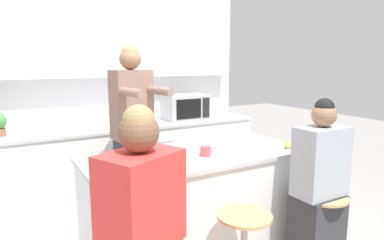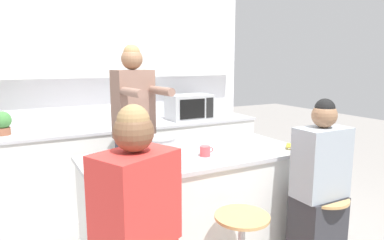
% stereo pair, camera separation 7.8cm
% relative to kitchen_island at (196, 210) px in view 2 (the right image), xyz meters
% --- Properties ---
extents(wall_back, '(3.31, 0.22, 2.70)m').
position_rel_kitchen_island_xyz_m(wall_back, '(0.00, 1.86, 1.07)').
color(wall_back, white).
rests_on(wall_back, ground_plane).
extents(back_counter, '(3.07, 0.67, 0.92)m').
position_rel_kitchen_island_xyz_m(back_counter, '(0.00, 1.54, -0.01)').
color(back_counter, white).
rests_on(back_counter, ground_plane).
extents(kitchen_island, '(1.72, 0.75, 0.93)m').
position_rel_kitchen_island_xyz_m(kitchen_island, '(0.00, 0.00, 0.00)').
color(kitchen_island, black).
rests_on(kitchen_island, ground_plane).
extents(bar_stool_rightmost, '(0.38, 0.38, 0.68)m').
position_rel_kitchen_island_xyz_m(bar_stool_rightmost, '(0.69, -0.63, -0.12)').
color(bar_stool_rightmost, tan).
rests_on(bar_stool_rightmost, ground_plane).
extents(person_cooking, '(0.40, 0.59, 1.78)m').
position_rel_kitchen_island_xyz_m(person_cooking, '(-0.25, 0.71, 0.43)').
color(person_cooking, '#383842').
rests_on(person_cooking, ground_plane).
extents(person_seated_near, '(0.38, 0.27, 1.38)m').
position_rel_kitchen_island_xyz_m(person_seated_near, '(0.67, -0.60, 0.15)').
color(person_seated_near, '#333338').
rests_on(person_seated_near, ground_plane).
extents(cooking_pot, '(0.34, 0.26, 0.12)m').
position_rel_kitchen_island_xyz_m(cooking_pot, '(-0.24, 0.17, 0.52)').
color(cooking_pot, '#B7BABC').
rests_on(cooking_pot, kitchen_island).
extents(fruit_bowl, '(0.18, 0.18, 0.07)m').
position_rel_kitchen_island_xyz_m(fruit_bowl, '(-0.49, -0.13, 0.50)').
color(fruit_bowl, white).
rests_on(fruit_bowl, kitchen_island).
extents(coffee_cup_near, '(0.11, 0.08, 0.08)m').
position_rel_kitchen_island_xyz_m(coffee_cup_near, '(0.02, -0.09, 0.50)').
color(coffee_cup_near, '#DB4C51').
rests_on(coffee_cup_near, kitchen_island).
extents(banana_bunch, '(0.15, 0.11, 0.05)m').
position_rel_kitchen_island_xyz_m(banana_bunch, '(0.74, -0.24, 0.48)').
color(banana_bunch, yellow).
rests_on(banana_bunch, kitchen_island).
extents(microwave, '(0.53, 0.35, 0.31)m').
position_rel_kitchen_island_xyz_m(microwave, '(0.72, 1.49, 0.60)').
color(microwave, '#B2B5B7').
rests_on(microwave, back_counter).
extents(potted_plant, '(0.17, 0.17, 0.23)m').
position_rel_kitchen_island_xyz_m(potted_plant, '(-1.31, 1.54, 0.57)').
color(potted_plant, '#93563D').
rests_on(potted_plant, back_counter).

